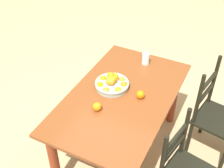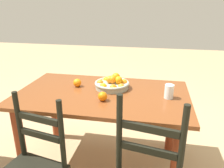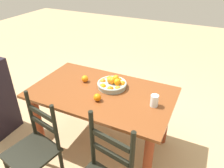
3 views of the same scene
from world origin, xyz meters
TOP-DOWN VIEW (x-y plane):
  - ground_plane at (0.00, 0.00)m, footprint 12.00×12.00m
  - dining_table at (0.00, 0.00)m, footprint 1.50×0.89m
  - fruit_bowl at (-0.07, -0.13)m, footprint 0.32×0.32m
  - orange_loose_0 at (0.27, -0.10)m, footprint 0.08×0.08m
  - orange_loose_1 at (-0.04, 0.17)m, footprint 0.08×0.08m
  - drinking_glass at (-0.57, 0.01)m, footprint 0.08×0.08m

SIDE VIEW (x-z plane):
  - ground_plane at x=0.00m, z-range 0.00..0.00m
  - dining_table at x=0.00m, z-range 0.23..0.98m
  - orange_loose_1 at x=-0.04m, z-range 0.75..0.82m
  - orange_loose_0 at x=0.27m, z-range 0.75..0.82m
  - fruit_bowl at x=-0.07m, z-range 0.72..0.86m
  - drinking_glass at x=-0.57m, z-range 0.75..0.86m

